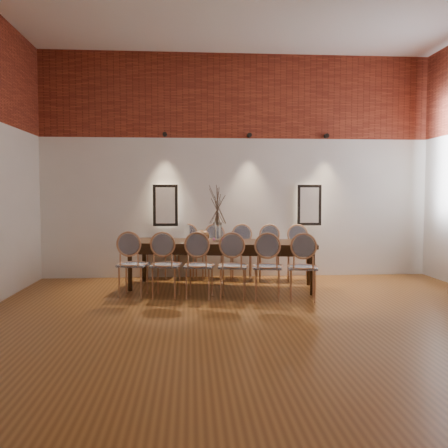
{
  "coord_description": "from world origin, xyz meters",
  "views": [
    {
      "loc": [
        -0.85,
        -5.05,
        1.49
      ],
      "look_at": [
        -0.35,
        2.04,
        1.05
      ],
      "focal_mm": 38.0,
      "sensor_mm": 36.0,
      "label": 1
    }
  ],
  "objects": [
    {
      "name": "niche_right",
      "position": [
        1.3,
        3.45,
        1.3
      ],
      "size": [
        0.36,
        0.06,
        0.66
      ],
      "primitive_type": "cube",
      "color": "#FFEAC6",
      "rests_on": "wall_back"
    },
    {
      "name": "chair_far_a",
      "position": [
        -1.42,
        3.4,
        0.47
      ],
      "size": [
        0.51,
        0.51,
        0.94
      ],
      "primitive_type": null,
      "rotation": [
        0.0,
        0.0,
        2.96
      ],
      "color": "tan",
      "rests_on": "floor"
    },
    {
      "name": "chair_far_d",
      "position": [
        0.03,
        3.14,
        0.47
      ],
      "size": [
        0.51,
        0.51,
        0.94
      ],
      "primitive_type": null,
      "rotation": [
        0.0,
        0.0,
        2.96
      ],
      "color": "tan",
      "rests_on": "floor"
    },
    {
      "name": "bowl",
      "position": [
        -0.68,
        2.45,
        0.84
      ],
      "size": [
        0.24,
        0.24,
        0.18
      ],
      "primitive_type": "ellipsoid",
      "color": "#5C3313",
      "rests_on": "dining_table"
    },
    {
      "name": "spot_fixture_left",
      "position": [
        -1.3,
        3.42,
        2.55
      ],
      "size": [
        0.08,
        0.1,
        0.08
      ],
      "primitive_type": "cylinder",
      "rotation": [
        1.57,
        0.0,
        0.0
      ],
      "color": "black",
      "rests_on": "wall_back"
    },
    {
      "name": "chair_near_b",
      "position": [
        -1.21,
        1.83,
        0.47
      ],
      "size": [
        0.51,
        0.51,
        0.94
      ],
      "primitive_type": null,
      "rotation": [
        0.0,
        0.0,
        -0.18
      ],
      "color": "tan",
      "rests_on": "floor"
    },
    {
      "name": "chair_far_b",
      "position": [
        -0.94,
        3.32,
        0.47
      ],
      "size": [
        0.51,
        0.51,
        0.94
      ],
      "primitive_type": null,
      "rotation": [
        0.0,
        0.0,
        2.96
      ],
      "color": "tan",
      "rests_on": "floor"
    },
    {
      "name": "chair_near_c",
      "position": [
        -0.73,
        1.74,
        0.47
      ],
      "size": [
        0.51,
        0.51,
        0.94
      ],
      "primitive_type": null,
      "rotation": [
        0.0,
        0.0,
        -0.18
      ],
      "color": "tan",
      "rests_on": "floor"
    },
    {
      "name": "floor",
      "position": [
        0.0,
        0.0,
        -0.01
      ],
      "size": [
        7.0,
        7.0,
        0.02
      ],
      "primitive_type": "cube",
      "color": "brown",
      "rests_on": "ground"
    },
    {
      "name": "dried_branches",
      "position": [
        -0.43,
        2.45,
        1.35
      ],
      "size": [
        0.5,
        0.5,
        0.7
      ],
      "primitive_type": null,
      "color": "brown",
      "rests_on": "vase"
    },
    {
      "name": "chair_far_e",
      "position": [
        0.51,
        3.05,
        0.47
      ],
      "size": [
        0.51,
        0.51,
        0.94
      ],
      "primitive_type": null,
      "rotation": [
        0.0,
        0.0,
        2.96
      ],
      "color": "tan",
      "rests_on": "floor"
    },
    {
      "name": "chair_near_e",
      "position": [
        0.24,
        1.57,
        0.47
      ],
      "size": [
        0.51,
        0.51,
        0.94
      ],
      "primitive_type": null,
      "rotation": [
        0.0,
        0.0,
        -0.18
      ],
      "color": "tan",
      "rests_on": "floor"
    },
    {
      "name": "brick_band_back",
      "position": [
        0.0,
        3.48,
        3.25
      ],
      "size": [
        7.0,
        0.02,
        1.5
      ],
      "primitive_type": "cube",
      "color": "maroon",
      "rests_on": "ground"
    },
    {
      "name": "dining_table",
      "position": [
        -0.35,
        2.44,
        0.38
      ],
      "size": [
        3.07,
        1.46,
        0.75
      ],
      "primitive_type": "cube",
      "rotation": [
        0.0,
        0.0,
        -0.18
      ],
      "color": "black",
      "rests_on": "floor"
    },
    {
      "name": "niche_left",
      "position": [
        -1.3,
        3.45,
        1.3
      ],
      "size": [
        0.36,
        0.06,
        0.66
      ],
      "primitive_type": "cube",
      "color": "#FFEAC6",
      "rests_on": "wall_back"
    },
    {
      "name": "spot_fixture_mid",
      "position": [
        0.2,
        3.42,
        2.55
      ],
      "size": [
        0.08,
        0.1,
        0.08
      ],
      "primitive_type": "cylinder",
      "rotation": [
        1.57,
        0.0,
        0.0
      ],
      "color": "black",
      "rests_on": "wall_back"
    },
    {
      "name": "vase",
      "position": [
        -0.43,
        2.45,
        0.9
      ],
      "size": [
        0.14,
        0.14,
        0.3
      ],
      "primitive_type": "cylinder",
      "color": "silver",
      "rests_on": "dining_table"
    },
    {
      "name": "chair_near_d",
      "position": [
        -0.25,
        1.65,
        0.47
      ],
      "size": [
        0.51,
        0.51,
        0.94
      ],
      "primitive_type": null,
      "rotation": [
        0.0,
        0.0,
        -0.18
      ],
      "color": "tan",
      "rests_on": "floor"
    },
    {
      "name": "chair_far_c",
      "position": [
        -0.46,
        3.23,
        0.47
      ],
      "size": [
        0.51,
        0.51,
        0.94
      ],
      "primitive_type": null,
      "rotation": [
        0.0,
        0.0,
        2.96
      ],
      "color": "tan",
      "rests_on": "floor"
    },
    {
      "name": "chair_near_f",
      "position": [
        0.72,
        1.48,
        0.47
      ],
      "size": [
        0.51,
        0.51,
        0.94
      ],
      "primitive_type": null,
      "rotation": [
        0.0,
        0.0,
        -0.18
      ],
      "color": "tan",
      "rests_on": "floor"
    },
    {
      "name": "chair_near_a",
      "position": [
        -1.7,
        1.92,
        0.47
      ],
      "size": [
        0.51,
        0.51,
        0.94
      ],
      "primitive_type": null,
      "rotation": [
        0.0,
        0.0,
        -0.18
      ],
      "color": "tan",
      "rests_on": "floor"
    },
    {
      "name": "spot_fixture_right",
      "position": [
        1.6,
        3.42,
        2.55
      ],
      "size": [
        0.08,
        0.1,
        0.08
      ],
      "primitive_type": "cylinder",
      "rotation": [
        1.57,
        0.0,
        0.0
      ],
      "color": "black",
      "rests_on": "wall_back"
    },
    {
      "name": "wall_back",
      "position": [
        0.0,
        3.55,
        2.0
      ],
      "size": [
        7.0,
        0.1,
        4.0
      ],
      "primitive_type": "cube",
      "color": "silver",
      "rests_on": "ground"
    },
    {
      "name": "chair_far_f",
      "position": [
        0.99,
        2.96,
        0.47
      ],
      "size": [
        0.51,
        0.51,
        0.94
      ],
      "primitive_type": null,
      "rotation": [
        0.0,
        0.0,
        2.96
      ],
      "color": "tan",
      "rests_on": "floor"
    },
    {
      "name": "book",
      "position": [
        -0.24,
        2.57,
        0.77
      ],
      "size": [
        0.29,
        0.22,
        0.03
      ],
      "primitive_type": "cube",
      "rotation": [
        0.0,
        0.0,
        -0.18
      ],
      "color": "#942C79",
      "rests_on": "dining_table"
    }
  ]
}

